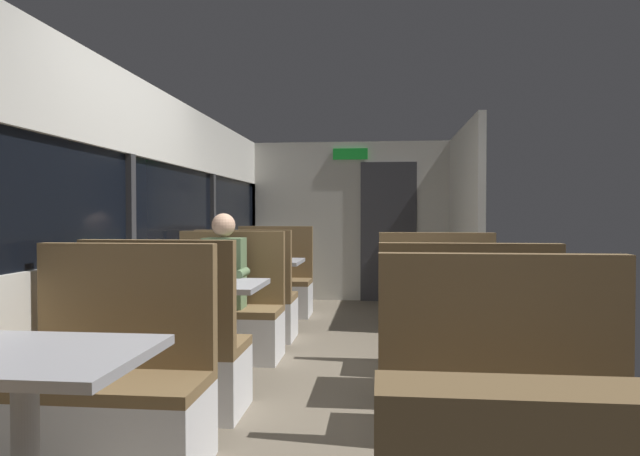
% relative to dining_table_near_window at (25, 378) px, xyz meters
% --- Properties ---
extents(ground_plane, '(3.30, 9.20, 0.02)m').
position_rel_dining_table_near_window_xyz_m(ground_plane, '(0.89, 2.09, -0.65)').
color(ground_plane, '#665B4C').
extents(carriage_window_panel_left, '(0.09, 8.48, 2.30)m').
position_rel_dining_table_near_window_xyz_m(carriage_window_panel_left, '(-0.56, 2.09, 0.47)').
color(carriage_window_panel_left, beige).
rests_on(carriage_window_panel_left, ground_plane).
extents(carriage_end_bulkhead, '(2.90, 0.11, 2.30)m').
position_rel_dining_table_near_window_xyz_m(carriage_end_bulkhead, '(0.95, 6.28, 0.50)').
color(carriage_end_bulkhead, beige).
rests_on(carriage_end_bulkhead, ground_plane).
extents(carriage_aisle_panel_right, '(0.08, 2.40, 2.30)m').
position_rel_dining_table_near_window_xyz_m(carriage_aisle_panel_right, '(2.34, 5.09, 0.51)').
color(carriage_aisle_panel_right, beige).
rests_on(carriage_aisle_panel_right, ground_plane).
extents(dining_table_near_window, '(0.90, 0.70, 0.74)m').
position_rel_dining_table_near_window_xyz_m(dining_table_near_window, '(0.00, 0.00, 0.00)').
color(dining_table_near_window, '#9E9EA3').
rests_on(dining_table_near_window, ground_plane).
extents(bench_near_window_facing_entry, '(0.95, 0.50, 1.10)m').
position_rel_dining_table_near_window_xyz_m(bench_near_window_facing_entry, '(0.00, 0.70, -0.31)').
color(bench_near_window_facing_entry, silver).
rests_on(bench_near_window_facing_entry, ground_plane).
extents(dining_table_mid_window, '(0.90, 0.70, 0.74)m').
position_rel_dining_table_near_window_xyz_m(dining_table_mid_window, '(0.00, 2.14, 0.00)').
color(dining_table_mid_window, '#9E9EA3').
rests_on(dining_table_mid_window, ground_plane).
extents(bench_mid_window_facing_end, '(0.95, 0.50, 1.10)m').
position_rel_dining_table_near_window_xyz_m(bench_mid_window_facing_end, '(0.00, 1.44, -0.31)').
color(bench_mid_window_facing_end, silver).
rests_on(bench_mid_window_facing_end, ground_plane).
extents(bench_mid_window_facing_entry, '(0.95, 0.50, 1.10)m').
position_rel_dining_table_near_window_xyz_m(bench_mid_window_facing_entry, '(0.00, 2.84, -0.31)').
color(bench_mid_window_facing_entry, silver).
rests_on(bench_mid_window_facing_entry, ground_plane).
extents(dining_table_far_window, '(0.90, 0.70, 0.74)m').
position_rel_dining_table_near_window_xyz_m(dining_table_far_window, '(0.00, 4.28, 0.00)').
color(dining_table_far_window, '#9E9EA3').
rests_on(dining_table_far_window, ground_plane).
extents(bench_far_window_facing_end, '(0.95, 0.50, 1.10)m').
position_rel_dining_table_near_window_xyz_m(bench_far_window_facing_end, '(0.00, 3.58, -0.31)').
color(bench_far_window_facing_end, silver).
rests_on(bench_far_window_facing_end, ground_plane).
extents(bench_far_window_facing_entry, '(0.95, 0.50, 1.10)m').
position_rel_dining_table_near_window_xyz_m(bench_far_window_facing_entry, '(0.00, 4.98, -0.31)').
color(bench_far_window_facing_entry, silver).
rests_on(bench_far_window_facing_entry, ground_plane).
extents(dining_table_rear_aisle, '(0.90, 0.70, 0.74)m').
position_rel_dining_table_near_window_xyz_m(dining_table_rear_aisle, '(1.79, 1.94, 0.00)').
color(dining_table_rear_aisle, '#9E9EA3').
rests_on(dining_table_rear_aisle, ground_plane).
extents(bench_rear_aisle_facing_end, '(0.95, 0.50, 1.10)m').
position_rel_dining_table_near_window_xyz_m(bench_rear_aisle_facing_end, '(1.79, 1.24, -0.31)').
color(bench_rear_aisle_facing_end, silver).
rests_on(bench_rear_aisle_facing_end, ground_plane).
extents(bench_rear_aisle_facing_entry, '(0.95, 0.50, 1.10)m').
position_rel_dining_table_near_window_xyz_m(bench_rear_aisle_facing_entry, '(1.79, 2.64, -0.31)').
color(bench_rear_aisle_facing_entry, silver).
rests_on(bench_rear_aisle_facing_entry, ground_plane).
extents(seated_passenger, '(0.47, 0.55, 1.26)m').
position_rel_dining_table_near_window_xyz_m(seated_passenger, '(0.00, 2.77, -0.10)').
color(seated_passenger, '#26262D').
rests_on(seated_passenger, ground_plane).
extents(coffee_cup_secondary, '(0.07, 0.07, 0.09)m').
position_rel_dining_table_near_window_xyz_m(coffee_cup_secondary, '(-0.15, 4.41, 0.15)').
color(coffee_cup_secondary, '#B23333').
rests_on(coffee_cup_secondary, dining_table_far_window).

